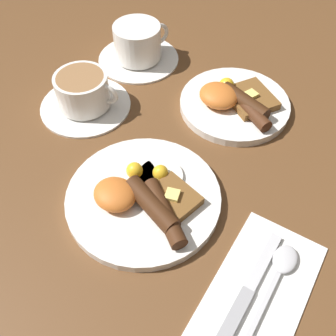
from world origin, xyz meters
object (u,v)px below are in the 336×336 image
Objects in this scene: breakfast_plate_near at (144,197)px; teacup_near at (84,95)px; spoon at (280,270)px; breakfast_plate_far at (234,101)px; knife at (248,291)px; teacup_far at (138,46)px.

breakfast_plate_near is 1.40× the size of teacup_near.
teacup_near is 0.45m from spoon.
breakfast_plate_near is at bearing -89.20° from breakfast_plate_far.
knife is 0.05m from spoon.
breakfast_plate_far is at bearing 29.65° from knife.
teacup_near is (-0.22, -0.17, 0.01)m from breakfast_plate_far.
breakfast_plate_near is 0.37m from teacup_far.
knife is at bearing -8.30° from breakfast_plate_near.
teacup_near reaches higher than knife.
teacup_far is at bearing 177.96° from breakfast_plate_far.
spoon is (0.44, -0.08, -0.02)m from teacup_near.
spoon is at bearing -25.84° from knife.
teacup_far is at bearing 95.25° from teacup_near.
teacup_near is 1.00× the size of teacup_far.
spoon is at bearing -28.90° from teacup_far.
teacup_far is (-0.02, 0.17, 0.00)m from teacup_near.
breakfast_plate_near is 1.16× the size of breakfast_plate_far.
breakfast_plate_near is 1.45× the size of spoon.
breakfast_plate_near is at bearing 76.99° from knife.
teacup_far reaches higher than breakfast_plate_near.
teacup_near is at bearing 68.24° from knife.
breakfast_plate_near is 0.22m from spoon.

